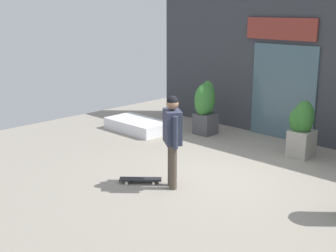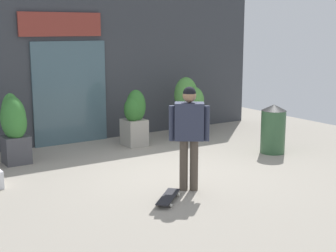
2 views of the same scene
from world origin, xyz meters
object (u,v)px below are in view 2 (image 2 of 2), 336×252
Objects in this scene: skateboarder at (189,128)px; skateboard at (168,197)px; planter_box_right at (135,117)px; planter_box_left at (189,104)px; trash_bin at (273,129)px; planter_box_mid at (14,125)px.

skateboarder reaches higher than skateboard.
planter_box_left is at bearing 5.25° from planter_box_right.
planter_box_left is (2.83, 3.47, 0.69)m from skateboard.
trash_bin is at bearing 157.70° from skateboard.
skateboarder is at bearing -125.33° from planter_box_left.
planter_box_right reaches higher than trash_bin.
planter_box_right is at bearing -174.75° from planter_box_left.
skateboarder is 3.01m from trash_bin.
planter_box_left is 1.05× the size of planter_box_mid.
planter_box_mid reaches higher than trash_bin.
skateboard is 3.60m from planter_box_mid.
skateboarder is 3.95m from planter_box_left.
planter_box_mid is at bearing -177.55° from planter_box_left.
planter_box_left is 2.29m from trash_bin.
skateboarder is 1.35× the size of planter_box_right.
planter_box_right is 1.22× the size of trash_bin.
planter_box_left reaches higher than planter_box_right.
planter_box_right is at bearing 134.45° from trash_bin.
planter_box_left is 1.14× the size of planter_box_right.
skateboarder is at bearing -103.88° from planter_box_right.
planter_box_mid is at bearing 156.12° from trash_bin.
trash_bin reaches higher than skateboard.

